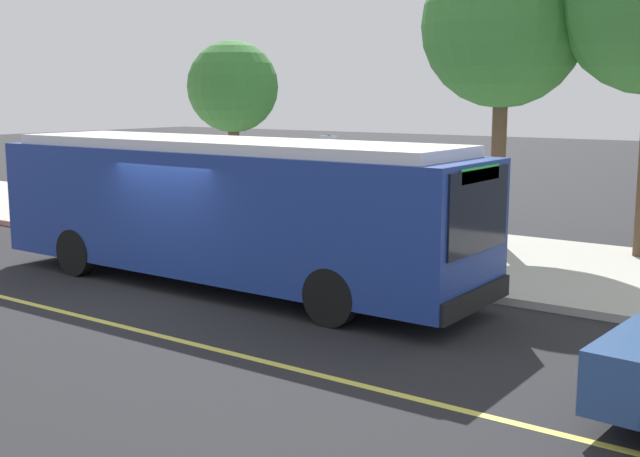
% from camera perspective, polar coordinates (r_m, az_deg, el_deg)
% --- Properties ---
extents(ground_plane, '(120.00, 120.00, 0.00)m').
position_cam_1_polar(ground_plane, '(15.95, -10.18, -4.48)').
color(ground_plane, '#232326').
extents(sidewalk_curb, '(44.00, 6.40, 0.15)m').
position_cam_1_polar(sidewalk_curb, '(20.47, 1.89, -1.03)').
color(sidewalk_curb, '#B7B2A8').
rests_on(sidewalk_curb, ground_plane).
extents(lane_stripe_center, '(36.00, 0.14, 0.01)m').
position_cam_1_polar(lane_stripe_center, '(14.56, -16.41, -6.06)').
color(lane_stripe_center, '#E0D64C').
rests_on(lane_stripe_center, ground_plane).
extents(transit_bus_main, '(10.90, 2.62, 2.95)m').
position_cam_1_polar(transit_bus_main, '(16.06, -6.67, 1.57)').
color(transit_bus_main, navy).
rests_on(transit_bus_main, ground_plane).
extents(bus_shelter, '(2.90, 1.60, 2.48)m').
position_cam_1_polar(bus_shelter, '(20.72, -0.76, 4.24)').
color(bus_shelter, '#333338').
rests_on(bus_shelter, sidewalk_curb).
extents(waiting_bench, '(1.60, 0.48, 0.95)m').
position_cam_1_polar(waiting_bench, '(20.61, 0.41, 0.62)').
color(waiting_bench, brown).
rests_on(waiting_bench, sidewalk_curb).
extents(route_sign_post, '(0.44, 0.08, 2.80)m').
position_cam_1_polar(route_sign_post, '(17.69, 0.62, 3.47)').
color(route_sign_post, '#333338').
rests_on(route_sign_post, sidewalk_curb).
extents(pedestrian_commuter, '(0.24, 0.40, 1.69)m').
position_cam_1_polar(pedestrian_commuter, '(20.25, -8.62, 1.73)').
color(pedestrian_commuter, '#282D47').
rests_on(pedestrian_commuter, sidewalk_curb).
extents(street_tree_upstreet, '(3.90, 3.90, 7.24)m').
position_cam_1_polar(street_tree_upstreet, '(20.16, 12.90, 13.81)').
color(street_tree_upstreet, brown).
rests_on(street_tree_upstreet, sidewalk_curb).
extents(street_tree_downstreet, '(2.89, 2.89, 5.36)m').
position_cam_1_polar(street_tree_downstreet, '(25.87, -6.21, 9.92)').
color(street_tree_downstreet, brown).
rests_on(street_tree_downstreet, sidewalk_curb).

